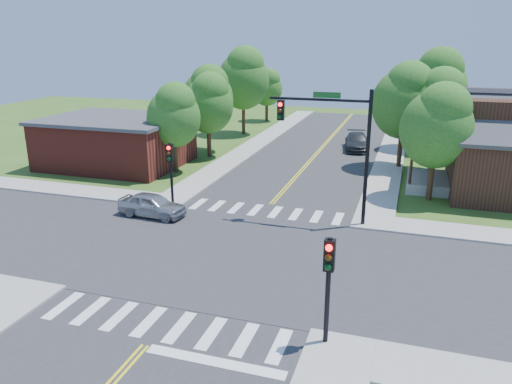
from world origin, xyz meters
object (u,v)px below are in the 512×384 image
(signal_pole_nw, at_px, (170,162))
(car_silver, at_px, (152,205))
(signal_pole_se, at_px, (329,272))
(signal_mast_ne, at_px, (335,135))
(car_dgrey, at_px, (357,142))

(signal_pole_nw, height_order, car_silver, signal_pole_nw)
(signal_pole_se, bearing_deg, signal_mast_ne, 98.56)
(signal_pole_nw, bearing_deg, car_silver, -95.25)
(signal_mast_ne, distance_m, car_dgrey, 19.02)
(signal_pole_se, height_order, car_silver, signal_pole_se)
(signal_pole_nw, bearing_deg, car_dgrey, 65.00)
(signal_pole_nw, height_order, car_dgrey, signal_pole_nw)
(car_dgrey, bearing_deg, signal_pole_se, -93.68)
(car_silver, distance_m, car_dgrey, 22.45)
(car_dgrey, bearing_deg, signal_mast_ne, -95.92)
(signal_mast_ne, relative_size, car_silver, 1.81)
(signal_pole_nw, xyz_separation_m, car_silver, (-0.19, -2.08, -2.00))
(car_dgrey, bearing_deg, car_silver, -121.78)
(signal_mast_ne, xyz_separation_m, car_silver, (-9.70, -2.09, -4.19))
(signal_mast_ne, distance_m, signal_pole_se, 11.55)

